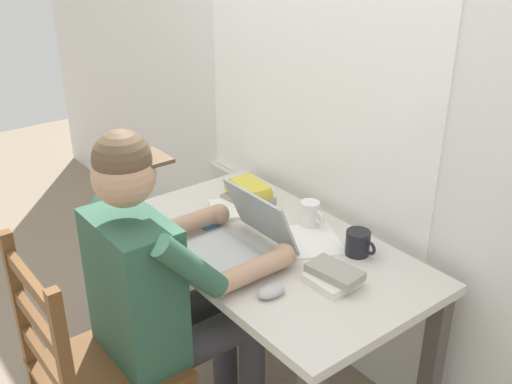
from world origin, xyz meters
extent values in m
cube|color=silver|center=(0.00, 0.42, 1.30)|extent=(6.00, 0.04, 2.60)
cube|color=white|center=(-0.25, 0.40, 1.20)|extent=(1.30, 0.01, 1.11)
cube|color=beige|center=(-0.25, 0.39, 0.63)|extent=(1.36, 0.06, 0.04)
cube|color=beige|center=(0.00, 0.00, 0.70)|extent=(1.21, 0.68, 0.03)
cube|color=#4C4742|center=(-0.55, -0.29, 0.34)|extent=(0.06, 0.06, 0.68)
cube|color=#4C4742|center=(-0.55, 0.29, 0.34)|extent=(0.06, 0.06, 0.68)
cube|color=#4C4742|center=(0.55, 0.29, 0.34)|extent=(0.06, 0.06, 0.68)
cube|color=#2D5642|center=(-0.03, -0.52, 0.72)|extent=(0.34, 0.20, 0.50)
sphere|color=tan|center=(-0.03, -0.52, 1.12)|extent=(0.19, 0.19, 0.19)
sphere|color=brown|center=(-0.03, -0.52, 1.17)|extent=(0.17, 0.17, 0.17)
cube|color=brown|center=(-0.03, -0.44, 1.15)|extent=(0.13, 0.10, 0.01)
cylinder|color=#38383D|center=(-0.12, -0.32, 0.47)|extent=(0.13, 0.40, 0.13)
cylinder|color=#38383D|center=(0.06, -0.32, 0.47)|extent=(0.13, 0.40, 0.13)
cylinder|color=#38383D|center=(-0.12, -0.12, 0.24)|extent=(0.10, 0.10, 0.47)
cylinder|color=#38383D|center=(0.06, -0.12, 0.24)|extent=(0.10, 0.10, 0.47)
cylinder|color=#2D5642|center=(-0.23, -0.43, 0.87)|extent=(0.10, 0.25, 0.26)
cylinder|color=tan|center=(-0.23, -0.20, 0.77)|extent=(0.07, 0.28, 0.07)
sphere|color=tan|center=(-0.22, -0.06, 0.77)|extent=(0.08, 0.08, 0.08)
cylinder|color=#2D5642|center=(0.17, -0.43, 0.87)|extent=(0.10, 0.25, 0.26)
cylinder|color=tan|center=(0.17, -0.20, 0.77)|extent=(0.07, 0.28, 0.07)
sphere|color=tan|center=(0.16, -0.06, 0.77)|extent=(0.08, 0.08, 0.08)
cube|color=brown|center=(-0.03, -0.64, 0.46)|extent=(0.42, 0.42, 0.02)
cube|color=brown|center=(-0.22, -0.45, 0.23)|extent=(0.04, 0.04, 0.45)
cube|color=brown|center=(0.16, -0.83, 0.71)|extent=(0.04, 0.04, 0.48)
cube|color=brown|center=(-0.22, -0.83, 0.71)|extent=(0.04, 0.04, 0.48)
cube|color=brown|center=(-0.03, -0.83, 0.59)|extent=(0.36, 0.02, 0.04)
cube|color=brown|center=(-0.03, -0.83, 0.73)|extent=(0.36, 0.02, 0.04)
cube|color=brown|center=(-0.03, -0.83, 0.87)|extent=(0.36, 0.02, 0.04)
cube|color=#ADAFB2|center=(-0.02, -0.18, 0.73)|extent=(0.33, 0.23, 0.02)
cube|color=silver|center=(-0.02, -0.18, 0.74)|extent=(0.29, 0.17, 0.00)
cube|color=#ADAFB2|center=(-0.02, -0.03, 0.84)|extent=(0.33, 0.10, 0.21)
cube|color=#4C515B|center=(-0.02, -0.03, 0.84)|extent=(0.29, 0.08, 0.18)
ellipsoid|color=#ADAFB2|center=(0.26, -0.20, 0.74)|extent=(0.06, 0.10, 0.03)
cylinder|color=white|center=(-0.01, 0.21, 0.77)|extent=(0.07, 0.07, 0.10)
torus|color=white|center=(0.04, 0.21, 0.77)|extent=(0.05, 0.01, 0.05)
cylinder|color=black|center=(0.25, 0.20, 0.76)|extent=(0.09, 0.09, 0.09)
torus|color=black|center=(0.30, 0.20, 0.77)|extent=(0.05, 0.01, 0.05)
cube|color=gray|center=(-0.31, 0.15, 0.73)|extent=(0.20, 0.16, 0.03)
cube|color=gold|center=(-0.32, 0.15, 0.76)|extent=(0.18, 0.11, 0.02)
cube|color=gold|center=(-0.31, 0.15, 0.78)|extent=(0.17, 0.14, 0.02)
cube|color=gold|center=(-0.31, 0.15, 0.80)|extent=(0.19, 0.12, 0.02)
cube|color=white|center=(0.32, 0.01, 0.73)|extent=(0.15, 0.15, 0.03)
cube|color=gray|center=(0.33, 0.01, 0.76)|extent=(0.19, 0.12, 0.03)
cube|color=white|center=(-0.29, 0.06, 0.73)|extent=(0.24, 0.25, 0.02)
cube|color=silver|center=(0.02, -0.16, 0.72)|extent=(0.27, 0.17, 0.01)
cube|color=white|center=(0.08, 0.14, 0.72)|extent=(0.30, 0.28, 0.00)
cube|color=teal|center=(-0.29, -0.09, 0.72)|extent=(0.14, 0.10, 0.00)
camera|label=1|loc=(1.45, -1.19, 1.82)|focal=41.79mm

